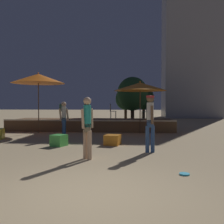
% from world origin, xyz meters
% --- Properties ---
extents(ground_plane, '(120.00, 120.00, 0.00)m').
position_xyz_m(ground_plane, '(0.00, 0.00, 0.00)').
color(ground_plane, tan).
extents(wooden_deck, '(9.83, 2.97, 0.71)m').
position_xyz_m(wooden_deck, '(-1.70, 10.97, 0.32)').
color(wooden_deck, brown).
rests_on(wooden_deck, ground).
extents(patio_umbrella_0, '(2.89, 2.89, 3.34)m').
position_xyz_m(patio_umbrella_0, '(-4.38, 9.08, 3.00)').
color(patio_umbrella_0, brown).
rests_on(patio_umbrella_0, ground).
extents(patio_umbrella_1, '(2.87, 2.87, 2.85)m').
position_xyz_m(patio_umbrella_1, '(1.21, 9.37, 2.54)').
color(patio_umbrella_1, brown).
rests_on(patio_umbrella_1, ground).
extents(cube_seat_1, '(0.68, 0.68, 0.39)m').
position_xyz_m(cube_seat_1, '(0.01, 5.40, 0.20)').
color(cube_seat_1, orange).
rests_on(cube_seat_1, ground).
extents(cube_seat_2, '(0.65, 0.65, 0.43)m').
position_xyz_m(cube_seat_2, '(-2.02, 4.98, 0.22)').
color(cube_seat_2, '#4CC651').
rests_on(cube_seat_2, ground).
extents(person_0, '(0.45, 0.31, 1.70)m').
position_xyz_m(person_0, '(-2.33, 6.84, 0.92)').
color(person_0, '#2D4C7F').
rests_on(person_0, ground).
extents(person_1, '(0.34, 0.42, 1.81)m').
position_xyz_m(person_1, '(-0.53, 2.84, 1.00)').
color(person_1, tan).
rests_on(person_1, ground).
extents(person_2, '(0.31, 0.52, 1.90)m').
position_xyz_m(person_2, '(1.37, 3.98, 1.11)').
color(person_2, '#2D4C7F').
rests_on(person_2, ground).
extents(bistro_chair_0, '(0.45, 0.45, 0.90)m').
position_xyz_m(bistro_chair_0, '(1.63, 10.44, 1.25)').
color(bistro_chair_0, '#1E4C47').
rests_on(bistro_chair_0, wooden_deck).
extents(bistro_chair_1, '(0.47, 0.47, 0.90)m').
position_xyz_m(bistro_chair_1, '(-1.96, 10.55, 1.25)').
color(bistro_chair_1, '#2D3338').
rests_on(bistro_chair_1, wooden_deck).
extents(bistro_chair_2, '(0.48, 0.48, 0.90)m').
position_xyz_m(bistro_chair_2, '(-3.40, 10.33, 1.25)').
color(bistro_chair_2, '#1E4C47').
rests_on(bistro_chair_2, wooden_deck).
extents(bistro_chair_3, '(0.42, 0.41, 0.90)m').
position_xyz_m(bistro_chair_3, '(-0.44, 10.55, 1.25)').
color(bistro_chair_3, '#47474C').
rests_on(bistro_chair_3, wooden_deck).
extents(frisbee_disc, '(0.23, 0.23, 0.03)m').
position_xyz_m(frisbee_disc, '(1.96, 1.42, 0.02)').
color(frisbee_disc, '#33B2D8').
rests_on(frisbee_disc, ground).
extents(background_tree_0, '(2.06, 2.06, 3.23)m').
position_xyz_m(background_tree_0, '(0.13, 21.28, 2.08)').
color(background_tree_0, '#3D2B1C').
rests_on(background_tree_0, ground).
extents(background_tree_1, '(2.05, 2.05, 3.28)m').
position_xyz_m(background_tree_1, '(1.94, 20.70, 2.14)').
color(background_tree_1, '#3D2B1C').
rests_on(background_tree_1, ground).
extents(background_tree_2, '(2.36, 2.36, 3.67)m').
position_xyz_m(background_tree_2, '(0.81, 15.01, 2.36)').
color(background_tree_2, '#3D2B1C').
rests_on(background_tree_2, ground).
extents(distant_building, '(6.23, 4.10, 15.53)m').
position_xyz_m(distant_building, '(7.54, 25.24, 7.76)').
color(distant_building, gray).
rests_on(distant_building, ground).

